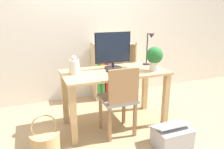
# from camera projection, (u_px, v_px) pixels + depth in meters

# --- Properties ---
(ground_plane) EXTENTS (10.00, 10.00, 0.00)m
(ground_plane) POSITION_uv_depth(u_px,v_px,m) (115.00, 123.00, 2.97)
(ground_plane) COLOR tan
(wall_back) EXTENTS (8.00, 0.05, 2.60)m
(wall_back) POSITION_uv_depth(u_px,v_px,m) (90.00, 21.00, 3.58)
(wall_back) COLOR silver
(wall_back) RESTS_ON ground_plane
(desk) EXTENTS (1.32, 0.65, 0.74)m
(desk) POSITION_uv_depth(u_px,v_px,m) (115.00, 82.00, 2.80)
(desk) COLOR tan
(desk) RESTS_ON ground_plane
(monitor) EXTENTS (0.49, 0.23, 0.47)m
(monitor) POSITION_uv_depth(u_px,v_px,m) (113.00, 50.00, 2.82)
(monitor) COLOR #232326
(monitor) RESTS_ON desk
(keyboard) EXTENTS (0.31, 0.14, 0.02)m
(keyboard) POSITION_uv_depth(u_px,v_px,m) (119.00, 71.00, 2.74)
(keyboard) COLOR black
(keyboard) RESTS_ON desk
(vase) EXTENTS (0.13, 0.13, 0.23)m
(vase) POSITION_uv_depth(u_px,v_px,m) (74.00, 66.00, 2.61)
(vase) COLOR silver
(vase) RESTS_ON desk
(desk_lamp) EXTENTS (0.10, 0.19, 0.44)m
(desk_lamp) POSITION_uv_depth(u_px,v_px,m) (149.00, 46.00, 2.95)
(desk_lamp) COLOR #2D2D33
(desk_lamp) RESTS_ON desk
(potted_plant) EXTENTS (0.21, 0.21, 0.30)m
(potted_plant) POSITION_uv_depth(u_px,v_px,m) (154.00, 57.00, 2.72)
(potted_plant) COLOR silver
(potted_plant) RESTS_ON desk
(chair) EXTENTS (0.40, 0.40, 0.87)m
(chair) POSITION_uv_depth(u_px,v_px,m) (119.00, 98.00, 2.57)
(chair) COLOR gray
(chair) RESTS_ON ground_plane
(bookshelf) EXTENTS (0.73, 0.28, 0.94)m
(bookshelf) POSITION_uv_depth(u_px,v_px,m) (106.00, 73.00, 3.75)
(bookshelf) COLOR #D8BC8C
(bookshelf) RESTS_ON ground_plane
(basket) EXTENTS (0.32, 0.32, 0.42)m
(basket) POSITION_uv_depth(u_px,v_px,m) (45.00, 141.00, 2.38)
(basket) COLOR tan
(basket) RESTS_ON ground_plane
(storage_box) EXTENTS (0.40, 0.34, 0.29)m
(storage_box) POSITION_uv_depth(u_px,v_px,m) (172.00, 137.00, 2.44)
(storage_box) COLOR #B2B2B7
(storage_box) RESTS_ON ground_plane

